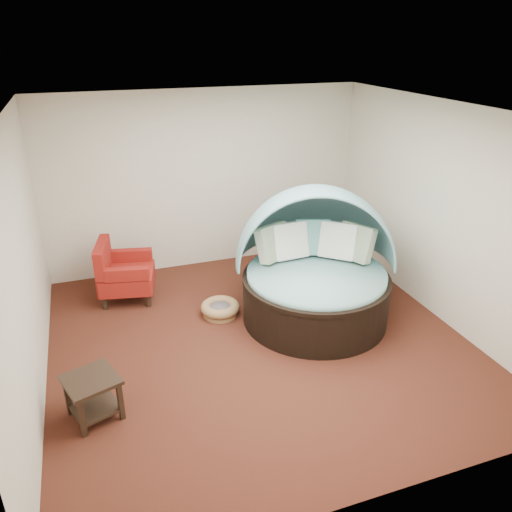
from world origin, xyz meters
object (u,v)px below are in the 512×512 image
object	(u,v)px
canopy_daybed	(316,259)
red_armchair	(122,273)
side_table	(93,392)
pet_basket	(220,309)

from	to	relation	value
canopy_daybed	red_armchair	size ratio (longest dim) A/B	2.80
canopy_daybed	red_armchair	xyz separation A→B (m)	(-2.39, 1.32, -0.42)
red_armchair	side_table	xyz separation A→B (m)	(-0.53, -2.41, -0.10)
pet_basket	side_table	bearing A→B (deg)	-139.09
pet_basket	red_armchair	world-z (taller)	red_armchair
canopy_daybed	side_table	world-z (taller)	canopy_daybed
canopy_daybed	side_table	xyz separation A→B (m)	(-2.93, -1.09, -0.52)
pet_basket	side_table	world-z (taller)	side_table
side_table	red_armchair	bearing A→B (deg)	77.53
pet_basket	side_table	xyz separation A→B (m)	(-1.71, -1.49, 0.21)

